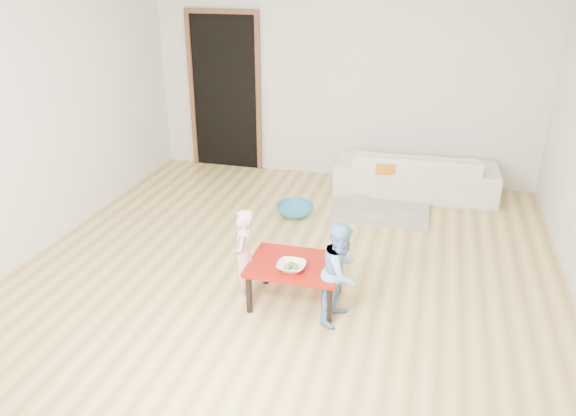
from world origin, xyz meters
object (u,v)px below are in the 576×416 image
at_px(bowl, 291,267).
at_px(child_blue, 341,273).
at_px(sofa, 415,173).
at_px(child_pink, 243,256).
at_px(red_table, 295,283).
at_px(basin, 295,210).

bearing_deg(bowl, child_blue, -1.75).
bearing_deg(child_blue, sofa, 5.81).
bearing_deg(child_pink, sofa, 145.61).
distance_m(sofa, bowl, 2.97).
height_order(sofa, red_table, sofa).
height_order(bowl, child_blue, child_blue).
xyz_separation_m(red_table, basin, (-0.45, 1.73, -0.13)).
relative_size(sofa, child_pink, 2.35).
distance_m(red_table, basin, 1.79).
height_order(sofa, child_pink, child_pink).
bearing_deg(basin, red_table, -75.48).
bearing_deg(basin, child_pink, -89.61).
height_order(red_table, child_blue, child_blue).
bearing_deg(sofa, basin, 35.85).
bearing_deg(child_blue, basin, 38.80).
distance_m(red_table, child_pink, 0.49).
distance_m(sofa, child_blue, 2.90).
distance_m(bowl, basin, 1.93).
height_order(red_table, bowl, bowl).
xyz_separation_m(bowl, basin, (-0.44, 1.85, -0.34)).
relative_size(sofa, red_table, 2.54).
xyz_separation_m(sofa, child_pink, (-1.26, -2.79, 0.13)).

